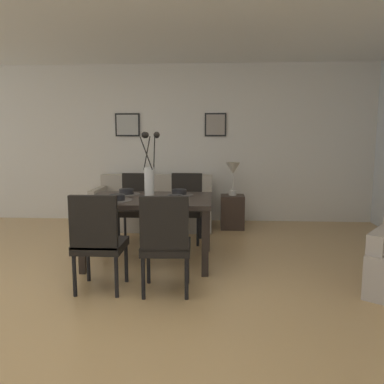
% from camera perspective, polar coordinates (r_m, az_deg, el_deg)
% --- Properties ---
extents(ground_plane, '(9.00, 9.00, 0.00)m').
position_cam_1_polar(ground_plane, '(3.75, -12.65, -14.36)').
color(ground_plane, tan).
extents(back_wall_panel, '(9.00, 0.10, 2.60)m').
position_cam_1_polar(back_wall_panel, '(6.65, -5.23, 7.06)').
color(back_wall_panel, silver).
rests_on(back_wall_panel, ground).
extents(ceiling_panel, '(9.00, 7.20, 0.08)m').
position_cam_1_polar(ceiling_panel, '(4.04, -12.21, 25.50)').
color(ceiling_panel, white).
extents(dining_table, '(1.40, 1.00, 0.74)m').
position_cam_1_polar(dining_table, '(4.41, -6.23, -1.93)').
color(dining_table, black).
rests_on(dining_table, ground).
extents(dining_chair_near_left, '(0.44, 0.44, 0.92)m').
position_cam_1_polar(dining_chair_near_left, '(3.64, -13.63, -6.59)').
color(dining_chair_near_left, black).
rests_on(dining_chair_near_left, ground).
extents(dining_chair_near_right, '(0.44, 0.44, 0.92)m').
position_cam_1_polar(dining_chair_near_right, '(5.36, -8.16, -1.74)').
color(dining_chair_near_right, black).
rests_on(dining_chair_near_right, ground).
extents(dining_chair_far_left, '(0.46, 0.46, 0.92)m').
position_cam_1_polar(dining_chair_far_left, '(3.50, -3.91, -6.98)').
color(dining_chair_far_left, black).
rests_on(dining_chair_far_left, ground).
extents(dining_chair_far_right, '(0.46, 0.46, 0.92)m').
position_cam_1_polar(dining_chair_far_right, '(5.30, -0.90, -1.75)').
color(dining_chair_far_right, black).
rests_on(dining_chair_far_right, ground).
extents(centerpiece_vase, '(0.21, 0.23, 0.73)m').
position_cam_1_polar(centerpiece_vase, '(4.36, -6.29, 2.84)').
color(centerpiece_vase, silver).
rests_on(centerpiece_vase, dining_table).
extents(placemat_near_left, '(0.32, 0.32, 0.01)m').
position_cam_1_polar(placemat_near_left, '(4.24, -10.96, -1.23)').
color(placemat_near_left, '#4C4742').
rests_on(placemat_near_left, dining_table).
extents(bowl_near_left, '(0.17, 0.17, 0.07)m').
position_cam_1_polar(bowl_near_left, '(4.24, -10.97, -0.73)').
color(bowl_near_left, black).
rests_on(bowl_near_left, dining_table).
extents(placemat_near_right, '(0.32, 0.32, 0.01)m').
position_cam_1_polar(placemat_near_right, '(4.67, -9.60, -0.33)').
color(placemat_near_right, '#4C4742').
rests_on(placemat_near_right, dining_table).
extents(bowl_near_right, '(0.17, 0.17, 0.07)m').
position_cam_1_polar(bowl_near_right, '(4.67, -9.61, 0.12)').
color(bowl_near_right, black).
rests_on(bowl_near_right, dining_table).
extents(placemat_far_left, '(0.32, 0.32, 0.01)m').
position_cam_1_polar(placemat_far_left, '(4.13, -2.46, -1.33)').
color(placemat_far_left, '#4C4742').
rests_on(placemat_far_left, dining_table).
extents(bowl_far_left, '(0.17, 0.17, 0.07)m').
position_cam_1_polar(bowl_far_left, '(4.13, -2.46, -0.82)').
color(bowl_far_left, black).
rests_on(bowl_far_left, dining_table).
extents(placemat_far_right, '(0.32, 0.32, 0.01)m').
position_cam_1_polar(placemat_far_right, '(4.57, -1.89, -0.40)').
color(placemat_far_right, '#4C4742').
rests_on(placemat_far_right, dining_table).
extents(bowl_far_right, '(0.17, 0.17, 0.07)m').
position_cam_1_polar(bowl_far_right, '(4.57, -1.89, 0.06)').
color(bowl_far_right, black).
rests_on(bowl_far_right, dining_table).
extents(sofa, '(1.83, 0.84, 0.80)m').
position_cam_1_polar(sofa, '(6.20, -5.58, -2.50)').
color(sofa, '#B2A899').
rests_on(sofa, ground).
extents(side_table, '(0.36, 0.36, 0.52)m').
position_cam_1_polar(side_table, '(6.09, 5.94, -2.91)').
color(side_table, '#33261E').
rests_on(side_table, ground).
extents(table_lamp, '(0.22, 0.22, 0.51)m').
position_cam_1_polar(table_lamp, '(6.00, 6.03, 3.04)').
color(table_lamp, beige).
rests_on(table_lamp, side_table).
extents(framed_picture_left, '(0.41, 0.03, 0.38)m').
position_cam_1_polar(framed_picture_left, '(6.67, -9.44, 9.69)').
color(framed_picture_left, black).
extents(framed_picture_center, '(0.35, 0.03, 0.38)m').
position_cam_1_polar(framed_picture_center, '(6.51, 3.46, 9.83)').
color(framed_picture_center, black).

